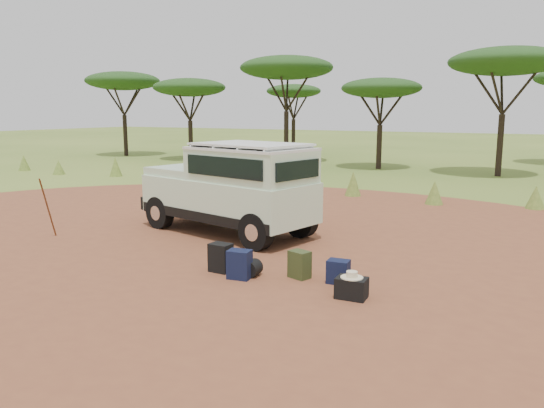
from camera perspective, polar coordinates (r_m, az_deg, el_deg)
The scene contains 13 objects.
ground at distance 11.96m, azimuth -6.07°, elevation -4.99°, with size 140.00×140.00×0.00m, color #516F27.
dirt_clearing at distance 11.96m, azimuth -6.07°, elevation -4.97°, with size 23.00×23.00×0.01m, color brown.
grass_fringe at distance 19.46m, azimuth 8.90°, elevation 1.96°, with size 36.60×1.60×0.90m.
acacia_treeline at distance 29.92m, azimuth 17.82°, elevation 12.96°, with size 46.70×13.20×6.26m.
safari_vehicle at distance 13.33m, azimuth -4.34°, elevation 1.51°, with size 5.04×2.84×2.32m.
walking_staff at distance 13.97m, azimuth -22.97°, elevation -0.39°, with size 0.04×0.04×1.59m, color brown.
backpack_black at distance 10.33m, azimuth -5.54°, elevation -5.78°, with size 0.41×0.30×0.56m, color black.
backpack_navy at distance 9.89m, azimuth -3.52°, elevation -6.52°, with size 0.42×0.30×0.55m, color #111937.
backpack_olive at distance 9.92m, azimuth 2.98°, elevation -6.53°, with size 0.38×0.27×0.52m, color #354620.
duffel_navy at distance 9.70m, azimuth 7.14°, elevation -7.25°, with size 0.39×0.29×0.43m, color #111937.
hard_case at distance 9.00m, azimuth 8.55°, elevation -8.94°, with size 0.50×0.36×0.36m, color black.
stuff_sack at distance 10.05m, azimuth -2.17°, elevation -6.93°, with size 0.32×0.32×0.32m, color black.
safari_hat at distance 8.93m, azimuth 8.59°, elevation -7.61°, with size 0.38×0.38×0.11m.
Camera 1 is at (6.62, -9.47, 3.08)m, focal length 35.00 mm.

